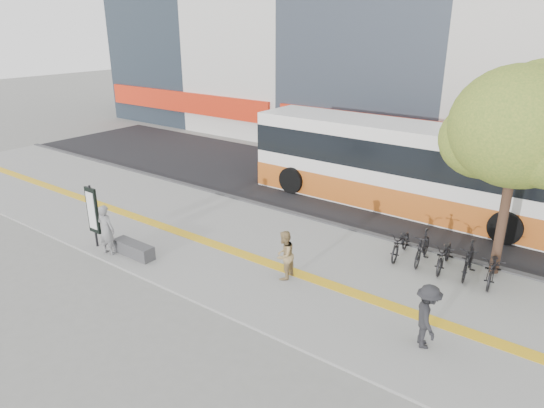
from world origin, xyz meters
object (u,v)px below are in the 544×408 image
Objects in this scene: bus at (401,168)px; signboard at (93,211)px; seated_woman at (106,230)px; pedestrian_tan at (284,255)px; bench at (134,249)px; street_tree at (519,129)px; pedestrian_dark at (427,316)px.

signboard is at bearing -123.56° from bus.
seated_woman reaches higher than pedestrian_tan.
bench is at bearing -162.56° from seated_woman.
bus is at bearing 62.55° from bench.
street_tree is (9.78, 6.02, 4.21)m from bench.
pedestrian_tan is (4.83, 1.74, 0.53)m from bench.
seated_woman reaches higher than pedestrian_dark.
pedestrian_dark is (10.19, 1.46, -0.05)m from seated_woman.
seated_woman reaches higher than bench.
signboard is at bearing -78.71° from pedestrian_tan.
pedestrian_tan reaches higher than bench.
pedestrian_dark is (9.39, 1.06, 0.58)m from bench.
seated_woman is (0.80, -0.09, -0.43)m from signboard.
signboard reaches higher than seated_woman.
street_tree is at bearing -37.81° from bus.
street_tree is 6.16m from pedestrian_dark.
signboard is at bearing 64.87° from pedestrian_dark.
pedestrian_tan is at bearing -139.12° from street_tree.
pedestrian_dark is at bearing 179.04° from seated_woman.
signboard is at bearing -15.86° from seated_woman.
street_tree is (11.38, 6.33, 3.15)m from signboard.
bus is at bearing 56.44° from signboard.
bus is (6.64, 10.01, 0.30)m from signboard.
pedestrian_dark reaches higher than pedestrian_tan.
pedestrian_dark is (4.35, -8.64, -0.78)m from bus.
pedestrian_dark is (-0.39, -4.96, -3.63)m from street_tree.
street_tree is at bearing -36.75° from pedestrian_dark.
pedestrian_tan is 4.61m from pedestrian_dark.
signboard is 11.08m from pedestrian_dark.
bench is at bearing 64.23° from pedestrian_dark.
bench is 9.47m from pedestrian_dark.
bench is 5.16m from pedestrian_tan.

